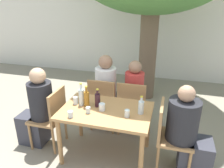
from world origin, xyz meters
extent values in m
plane|color=gray|center=(0.00, 0.00, 0.00)|extent=(30.00, 30.00, 0.00)
cube|color=white|center=(0.00, 3.45, 1.40)|extent=(10.00, 0.08, 2.80)
cylinder|color=brown|center=(0.28, 2.13, 0.97)|extent=(0.37, 0.37, 1.95)
cube|color=#B27F4C|center=(0.00, 0.00, 0.72)|extent=(1.20, 0.80, 0.04)
cylinder|color=#B27F4C|center=(-0.54, -0.34, 0.35)|extent=(0.06, 0.06, 0.70)
cylinder|color=#B27F4C|center=(0.54, -0.34, 0.35)|extent=(0.06, 0.06, 0.70)
cylinder|color=#B27F4C|center=(-0.54, 0.34, 0.35)|extent=(0.06, 0.06, 0.70)
cylinder|color=#B27F4C|center=(0.54, 0.34, 0.35)|extent=(0.06, 0.06, 0.70)
cube|color=#A87A4C|center=(-0.92, 0.00, 0.46)|extent=(0.44, 0.44, 0.04)
cube|color=#A87A4C|center=(-0.72, 0.00, 0.70)|extent=(0.04, 0.44, 0.45)
cylinder|color=#A87A4C|center=(-1.11, 0.19, 0.22)|extent=(0.04, 0.04, 0.44)
cylinder|color=#A87A4C|center=(-1.11, -0.19, 0.22)|extent=(0.04, 0.04, 0.44)
cylinder|color=#A87A4C|center=(-0.73, 0.19, 0.22)|extent=(0.04, 0.04, 0.44)
cylinder|color=#A87A4C|center=(-0.73, -0.19, 0.22)|extent=(0.04, 0.04, 0.44)
cube|color=#A87A4C|center=(0.92, 0.00, 0.46)|extent=(0.44, 0.44, 0.04)
cube|color=#A87A4C|center=(0.72, 0.00, 0.70)|extent=(0.04, 0.44, 0.45)
cylinder|color=#A87A4C|center=(1.11, -0.19, 0.22)|extent=(0.04, 0.04, 0.44)
cylinder|color=#A87A4C|center=(1.11, 0.19, 0.22)|extent=(0.04, 0.04, 0.44)
cylinder|color=#A87A4C|center=(0.73, -0.19, 0.22)|extent=(0.04, 0.04, 0.44)
cylinder|color=#A87A4C|center=(0.73, 0.19, 0.22)|extent=(0.04, 0.04, 0.44)
cube|color=#A87A4C|center=(-0.24, 0.72, 0.46)|extent=(0.44, 0.44, 0.04)
cube|color=#A87A4C|center=(-0.24, 0.52, 0.70)|extent=(0.44, 0.04, 0.45)
cylinder|color=#A87A4C|center=(-0.05, 0.91, 0.22)|extent=(0.04, 0.04, 0.44)
cylinder|color=#A87A4C|center=(-0.43, 0.91, 0.22)|extent=(0.04, 0.04, 0.44)
cylinder|color=#A87A4C|center=(-0.05, 0.53, 0.22)|extent=(0.04, 0.04, 0.44)
cylinder|color=#A87A4C|center=(-0.43, 0.53, 0.22)|extent=(0.04, 0.04, 0.44)
cube|color=#A87A4C|center=(0.24, 0.72, 0.46)|extent=(0.44, 0.44, 0.04)
cube|color=#A87A4C|center=(0.24, 0.52, 0.70)|extent=(0.44, 0.04, 0.45)
cylinder|color=#A87A4C|center=(0.43, 0.91, 0.22)|extent=(0.04, 0.04, 0.44)
cylinder|color=#A87A4C|center=(0.05, 0.91, 0.22)|extent=(0.04, 0.04, 0.44)
cylinder|color=#A87A4C|center=(0.43, 0.53, 0.22)|extent=(0.04, 0.04, 0.44)
cylinder|color=#A87A4C|center=(0.05, 0.53, 0.22)|extent=(0.04, 0.04, 0.44)
cube|color=#383842|center=(-1.18, 0.00, 0.24)|extent=(0.40, 0.31, 0.48)
cylinder|color=#232328|center=(-0.98, 0.00, 0.75)|extent=(0.34, 0.34, 0.55)
sphere|color=tan|center=(-0.98, 0.00, 1.12)|extent=(0.23, 0.23, 0.23)
cube|color=#383842|center=(1.18, 0.00, 0.24)|extent=(0.40, 0.35, 0.48)
cylinder|color=#232328|center=(0.98, 0.00, 0.74)|extent=(0.38, 0.38, 0.53)
sphere|color=tan|center=(0.98, 0.00, 1.10)|extent=(0.20, 0.20, 0.20)
cube|color=#383842|center=(-0.24, 0.98, 0.24)|extent=(0.31, 0.40, 0.48)
cylinder|color=white|center=(-0.24, 0.78, 0.77)|extent=(0.35, 0.35, 0.58)
sphere|color=#936B51|center=(-0.24, 0.78, 1.16)|extent=(0.23, 0.23, 0.23)
cube|color=#383842|center=(0.24, 0.98, 0.24)|extent=(0.28, 0.40, 0.48)
cylinder|color=#C63833|center=(0.24, 0.78, 0.75)|extent=(0.31, 0.31, 0.55)
sphere|color=#936B51|center=(0.24, 0.78, 1.11)|extent=(0.21, 0.21, 0.21)
cylinder|color=silver|center=(-0.36, 0.04, 0.86)|extent=(0.07, 0.07, 0.23)
cylinder|color=silver|center=(-0.36, 0.04, 1.01)|extent=(0.03, 0.03, 0.08)
cylinder|color=gold|center=(-0.36, 0.04, 1.06)|extent=(0.03, 0.03, 0.01)
cylinder|color=silver|center=(0.46, 0.02, 0.83)|extent=(0.07, 0.07, 0.17)
cylinder|color=silver|center=(0.46, 0.02, 0.94)|extent=(0.03, 0.03, 0.06)
cylinder|color=gold|center=(0.46, 0.02, 0.98)|extent=(0.04, 0.04, 0.01)
cylinder|color=#9E661E|center=(-0.28, 0.02, 0.85)|extent=(0.07, 0.07, 0.21)
cylinder|color=#9E661E|center=(-0.28, 0.02, 0.99)|extent=(0.03, 0.03, 0.07)
cylinder|color=gold|center=(-0.28, 0.02, 1.04)|extent=(0.03, 0.03, 0.01)
cylinder|color=#331923|center=(-0.14, 0.06, 0.83)|extent=(0.07, 0.07, 0.18)
cylinder|color=#331923|center=(-0.14, 0.06, 0.96)|extent=(0.03, 0.03, 0.06)
cylinder|color=gold|center=(-0.14, 0.06, 0.99)|extent=(0.04, 0.04, 0.01)
cylinder|color=silver|center=(0.31, -0.10, 0.79)|extent=(0.06, 0.06, 0.10)
cylinder|color=silver|center=(-0.37, -0.30, 0.78)|extent=(0.07, 0.07, 0.08)
cylinder|color=silver|center=(-0.20, -0.14, 0.78)|extent=(0.06, 0.06, 0.08)
cylinder|color=white|center=(-0.46, 0.04, 0.80)|extent=(0.07, 0.07, 0.11)
cylinder|color=white|center=(-0.05, -0.03, 0.79)|extent=(0.08, 0.08, 0.10)
camera|label=1|loc=(0.76, -2.44, 2.16)|focal=35.00mm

